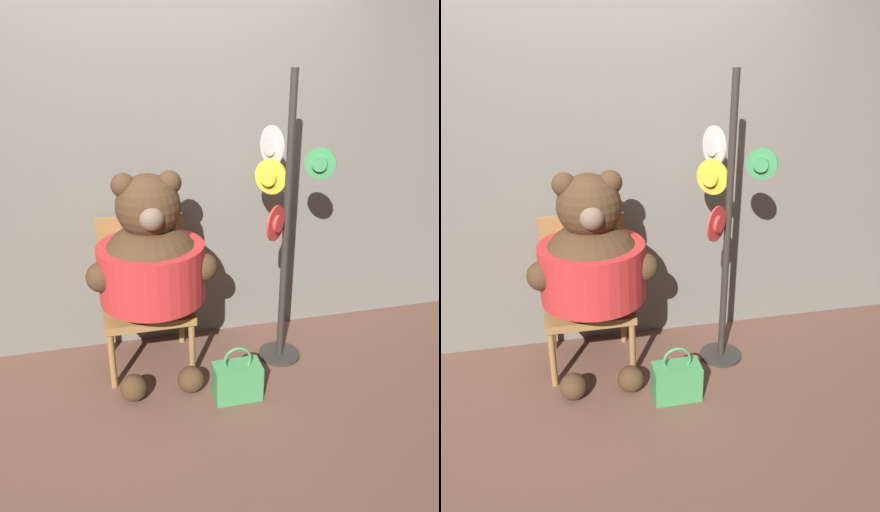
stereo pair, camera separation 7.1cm
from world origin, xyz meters
The scene contains 6 objects.
ground_plane centered at (0.00, 0.00, 0.00)m, with size 14.00×14.00×0.00m, color brown.
wall_back centered at (0.00, 0.70, 1.27)m, with size 8.00×0.10×2.54m.
chair centered at (-0.16, 0.44, 0.51)m, with size 0.55×0.47×0.97m.
teddy_bear centered at (-0.13, 0.27, 0.75)m, with size 0.78×0.69×1.31m.
hat_display_rack centered at (0.69, 0.24, 0.93)m, with size 0.41×0.48×1.86m.
handbag_on_ground centered at (0.30, -0.13, 0.12)m, with size 0.28×0.16×0.35m.
Camera 1 is at (-0.38, -2.49, 1.97)m, focal length 35.00 mm.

